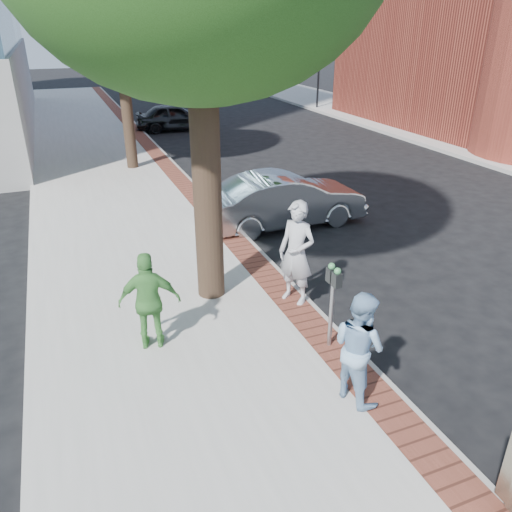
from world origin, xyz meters
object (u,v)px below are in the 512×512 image
person_officer (359,347)px  sedan_silver (285,200)px  person_gray (296,253)px  bg_car (175,117)px  person_green (150,301)px  parking_meter (333,289)px

person_officer → sedan_silver: bearing=-29.6°
person_gray → bg_car: person_gray is taller
bg_car → person_green: bearing=171.8°
person_green → person_officer: bearing=150.0°
parking_meter → person_officer: (-0.27, -1.20, -0.22)m
person_officer → bg_car: (2.34, 20.56, -0.32)m
parking_meter → person_officer: person_officer is taller
bg_car → sedan_silver: bearing=-174.9°
parking_meter → bg_car: (2.07, 19.36, -0.54)m
person_gray → person_green: person_gray is taller
person_officer → person_green: bearing=33.8°
sedan_silver → bg_car: bearing=-1.8°
person_green → bg_car: (4.76, 18.27, -0.32)m
sedan_silver → person_officer: bearing=162.8°
parking_meter → bg_car: size_ratio=0.38×
person_officer → bg_car: bearing=-19.4°
person_gray → bg_car: size_ratio=0.51×
person_gray → sedan_silver: bearing=127.3°
person_gray → sedan_silver: person_gray is taller
parking_meter → sedan_silver: 5.82m
parking_meter → bg_car: parking_meter is taller
person_officer → person_green: size_ratio=1.00×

